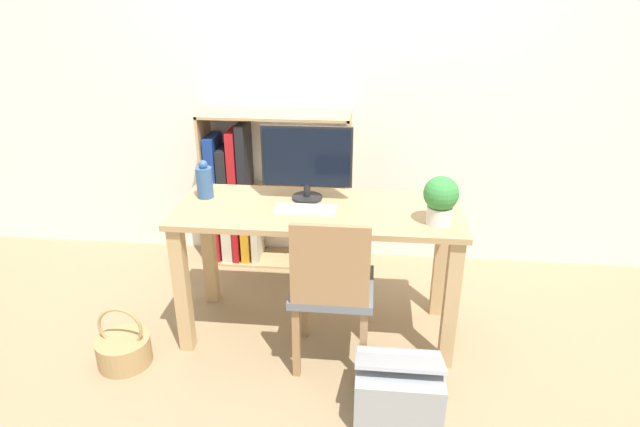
{
  "coord_description": "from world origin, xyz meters",
  "views": [
    {
      "loc": [
        0.26,
        -2.49,
        1.81
      ],
      "look_at": [
        0.0,
        0.1,
        0.67
      ],
      "focal_mm": 30.0,
      "sensor_mm": 36.0,
      "label": 1
    }
  ],
  "objects_px": {
    "monitor": "(307,160)",
    "storage_box": "(398,390)",
    "bookshelf": "(249,196)",
    "vase": "(204,181)",
    "chair": "(332,287)",
    "keyboard": "(305,209)",
    "potted_plant": "(441,198)",
    "basket": "(124,349)"
  },
  "relations": [
    {
      "from": "monitor",
      "to": "storage_box",
      "type": "bearing_deg",
      "value": -56.01
    },
    {
      "from": "bookshelf",
      "to": "vase",
      "type": "bearing_deg",
      "value": -95.47
    },
    {
      "from": "vase",
      "to": "storage_box",
      "type": "height_order",
      "value": "vase"
    },
    {
      "from": "monitor",
      "to": "chair",
      "type": "height_order",
      "value": "monitor"
    },
    {
      "from": "monitor",
      "to": "keyboard",
      "type": "height_order",
      "value": "monitor"
    },
    {
      "from": "monitor",
      "to": "potted_plant",
      "type": "height_order",
      "value": "monitor"
    },
    {
      "from": "chair",
      "to": "storage_box",
      "type": "bearing_deg",
      "value": -49.32
    },
    {
      "from": "potted_plant",
      "to": "storage_box",
      "type": "distance_m",
      "value": 0.89
    },
    {
      "from": "vase",
      "to": "chair",
      "type": "xyz_separation_m",
      "value": [
        0.71,
        -0.38,
        -0.37
      ]
    },
    {
      "from": "monitor",
      "to": "bookshelf",
      "type": "height_order",
      "value": "monitor"
    },
    {
      "from": "vase",
      "to": "chair",
      "type": "distance_m",
      "value": 0.89
    },
    {
      "from": "potted_plant",
      "to": "monitor",
      "type": "bearing_deg",
      "value": 159.52
    },
    {
      "from": "bookshelf",
      "to": "storage_box",
      "type": "height_order",
      "value": "bookshelf"
    },
    {
      "from": "monitor",
      "to": "storage_box",
      "type": "height_order",
      "value": "monitor"
    },
    {
      "from": "chair",
      "to": "storage_box",
      "type": "height_order",
      "value": "chair"
    },
    {
      "from": "potted_plant",
      "to": "storage_box",
      "type": "height_order",
      "value": "potted_plant"
    },
    {
      "from": "keyboard",
      "to": "monitor",
      "type": "bearing_deg",
      "value": 93.58
    },
    {
      "from": "vase",
      "to": "bookshelf",
      "type": "xyz_separation_m",
      "value": [
        0.07,
        0.69,
        -0.36
      ]
    },
    {
      "from": "basket",
      "to": "chair",
      "type": "bearing_deg",
      "value": 5.2
    },
    {
      "from": "basket",
      "to": "storage_box",
      "type": "height_order",
      "value": "basket"
    },
    {
      "from": "keyboard",
      "to": "storage_box",
      "type": "distance_m",
      "value": 0.96
    },
    {
      "from": "chair",
      "to": "basket",
      "type": "bearing_deg",
      "value": -179.79
    },
    {
      "from": "basket",
      "to": "potted_plant",
      "type": "bearing_deg",
      "value": 9.54
    },
    {
      "from": "potted_plant",
      "to": "storage_box",
      "type": "bearing_deg",
      "value": -109.53
    },
    {
      "from": "monitor",
      "to": "vase",
      "type": "relative_size",
      "value": 2.29
    },
    {
      "from": "monitor",
      "to": "chair",
      "type": "xyz_separation_m",
      "value": [
        0.17,
        -0.41,
        -0.5
      ]
    },
    {
      "from": "keyboard",
      "to": "potted_plant",
      "type": "bearing_deg",
      "value": -7.42
    },
    {
      "from": "vase",
      "to": "potted_plant",
      "type": "distance_m",
      "value": 1.23
    },
    {
      "from": "monitor",
      "to": "vase",
      "type": "height_order",
      "value": "monitor"
    },
    {
      "from": "vase",
      "to": "bookshelf",
      "type": "relative_size",
      "value": 0.2
    },
    {
      "from": "monitor",
      "to": "keyboard",
      "type": "bearing_deg",
      "value": -86.42
    },
    {
      "from": "chair",
      "to": "basket",
      "type": "relative_size",
      "value": 2.56
    },
    {
      "from": "keyboard",
      "to": "storage_box",
      "type": "height_order",
      "value": "keyboard"
    },
    {
      "from": "monitor",
      "to": "basket",
      "type": "bearing_deg",
      "value": -150.19
    },
    {
      "from": "potted_plant",
      "to": "bookshelf",
      "type": "distance_m",
      "value": 1.51
    },
    {
      "from": "monitor",
      "to": "bookshelf",
      "type": "bearing_deg",
      "value": 125.79
    },
    {
      "from": "monitor",
      "to": "potted_plant",
      "type": "bearing_deg",
      "value": -20.48
    },
    {
      "from": "vase",
      "to": "storage_box",
      "type": "distance_m",
      "value": 1.43
    },
    {
      "from": "bookshelf",
      "to": "storage_box",
      "type": "relative_size",
      "value": 2.67
    },
    {
      "from": "vase",
      "to": "potted_plant",
      "type": "relative_size",
      "value": 0.87
    },
    {
      "from": "storage_box",
      "to": "potted_plant",
      "type": "bearing_deg",
      "value": 70.47
    },
    {
      "from": "potted_plant",
      "to": "basket",
      "type": "height_order",
      "value": "potted_plant"
    }
  ]
}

